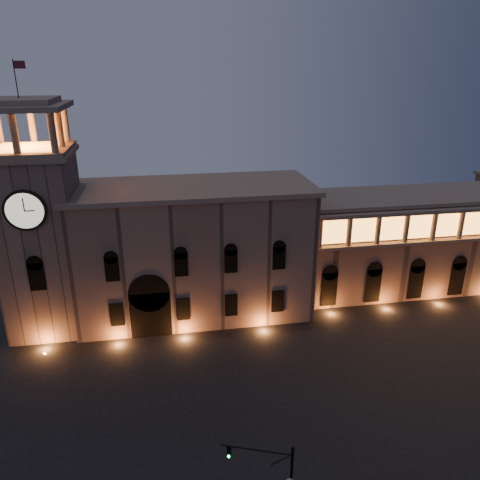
% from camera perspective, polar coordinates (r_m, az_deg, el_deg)
% --- Properties ---
extents(ground, '(160.00, 160.00, 0.00)m').
position_cam_1_polar(ground, '(48.13, -0.47, -20.90)').
color(ground, black).
rests_on(ground, ground).
extents(government_building, '(30.80, 12.80, 17.60)m').
position_cam_1_polar(government_building, '(62.01, -5.68, -1.29)').
color(government_building, '#775A4E').
rests_on(government_building, ground).
extents(clock_tower, '(9.80, 9.80, 32.40)m').
position_cam_1_polar(clock_tower, '(61.50, -23.11, 0.59)').
color(clock_tower, '#775A4E').
rests_on(clock_tower, ground).
extents(colonnade_wing, '(40.60, 11.50, 14.50)m').
position_cam_1_polar(colonnade_wing, '(74.54, 21.32, 0.02)').
color(colonnade_wing, brown).
rests_on(colonnade_wing, ground).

